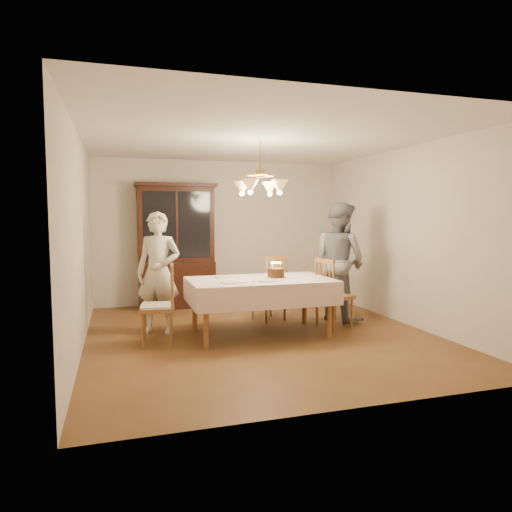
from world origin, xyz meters
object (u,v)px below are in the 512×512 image
object	(u,v)px
china_hutch	(176,248)
chair_far_side	(269,292)
dining_table	(260,284)
elderly_woman	(158,273)
birthday_cake	(276,273)

from	to	relation	value
china_hutch	chair_far_side	xyz separation A→B (m)	(1.23, -1.47, -0.60)
dining_table	china_hutch	xyz separation A→B (m)	(-0.84, 2.25, 0.36)
china_hutch	chair_far_side	size ratio (longest dim) A/B	2.16
dining_table	chair_far_side	xyz separation A→B (m)	(0.39, 0.78, -0.24)
dining_table	china_hutch	world-z (taller)	china_hutch
china_hutch	chair_far_side	bearing A→B (deg)	-50.22
elderly_woman	birthday_cake	size ratio (longest dim) A/B	5.53
chair_far_side	elderly_woman	xyz separation A→B (m)	(-1.69, -0.30, 0.39)
dining_table	birthday_cake	size ratio (longest dim) A/B	6.33
china_hutch	elderly_woman	size ratio (longest dim) A/B	1.30
dining_table	china_hutch	distance (m)	2.43
dining_table	chair_far_side	distance (m)	0.91
dining_table	birthday_cake	distance (m)	0.26
china_hutch	elderly_woman	xyz separation A→B (m)	(-0.46, -1.77, -0.21)
china_hutch	elderly_woman	bearing A→B (deg)	-104.57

